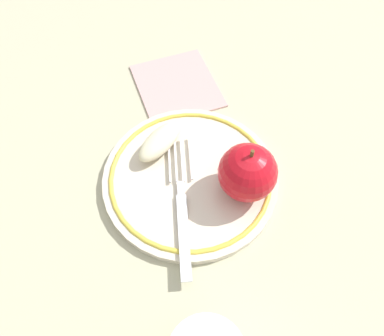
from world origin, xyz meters
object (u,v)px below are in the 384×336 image
(apple_slice_front, at_px, (160,142))
(napkin_folded, at_px, (177,85))
(plate, at_px, (192,179))
(apple_red_whole, at_px, (248,173))
(fork, at_px, (182,206))

(apple_slice_front, distance_m, napkin_folded, 0.13)
(plate, height_order, apple_red_whole, apple_red_whole)
(plate, bearing_deg, fork, 36.40)
(apple_slice_front, relative_size, napkin_folded, 0.57)
(apple_red_whole, distance_m, apple_slice_front, 0.12)
(plate, xyz_separation_m, fork, (0.03, 0.03, 0.01))
(napkin_folded, bearing_deg, apple_slice_front, 43.83)
(plate, distance_m, fork, 0.04)
(plate, xyz_separation_m, apple_red_whole, (-0.04, 0.05, 0.04))
(napkin_folded, bearing_deg, apple_red_whole, 77.67)
(apple_red_whole, xyz_separation_m, fork, (0.08, -0.02, -0.03))
(apple_red_whole, bearing_deg, apple_slice_front, -67.45)
(fork, bearing_deg, apple_red_whole, -74.81)
(apple_red_whole, height_order, apple_slice_front, apple_red_whole)
(plate, relative_size, apple_red_whole, 2.84)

